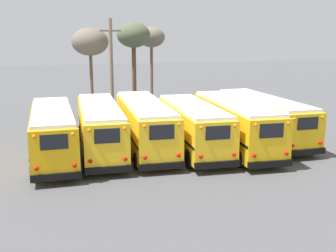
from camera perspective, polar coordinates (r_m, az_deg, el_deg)
ground_plane at (r=27.14m, az=0.08°, el=-3.33°), size 160.00×160.00×0.00m
school_bus_0 at (r=25.80m, az=-15.31°, el=-0.79°), size 2.64×10.06×3.04m
school_bus_1 at (r=26.53m, az=-9.17°, el=-0.11°), size 2.76×10.44×3.08m
school_bus_2 at (r=26.99m, az=-3.18°, el=0.29°), size 2.85×10.67×3.13m
school_bus_3 at (r=26.55m, az=3.39°, el=0.01°), size 2.85×9.48×3.04m
school_bus_4 at (r=27.52m, az=9.05°, el=0.41°), size 2.93×10.50×3.14m
school_bus_5 at (r=30.17m, az=12.76°, el=1.19°), size 2.82×10.63×3.01m
utility_pole at (r=36.95m, az=-7.66°, el=7.80°), size 1.80×0.29×8.63m
bare_tree_0 at (r=47.80m, az=-2.27°, el=11.80°), size 3.01×3.01×8.11m
bare_tree_1 at (r=43.08m, az=-4.69°, el=11.97°), size 3.34×3.34×8.48m
bare_tree_2 at (r=38.46m, az=-10.51°, el=11.07°), size 3.25×3.25×7.88m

